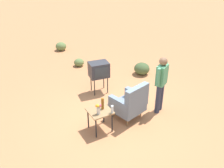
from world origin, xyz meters
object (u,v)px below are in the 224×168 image
object	(u,v)px
tv_on_stand	(99,70)
flower_vase	(98,109)
bottle_short_clear	(112,109)
armchair	(130,103)
bottle_tall_amber	(103,104)
side_table	(100,113)
person_standing	(161,82)

from	to	relation	value
tv_on_stand	flower_vase	world-z (taller)	tv_on_stand
bottle_short_clear	armchair	bearing A→B (deg)	-159.66
bottle_short_clear	bottle_tall_amber	bearing A→B (deg)	-65.56
side_table	bottle_short_clear	size ratio (longest dim) A/B	2.91
person_standing	flower_vase	world-z (taller)	person_standing
armchair	flower_vase	bearing A→B (deg)	7.59
tv_on_stand	side_table	bearing A→B (deg)	63.16
side_table	bottle_tall_amber	size ratio (longest dim) A/B	1.94
person_standing	bottle_short_clear	world-z (taller)	person_standing
tv_on_stand	flower_vase	xyz separation A→B (m)	(0.97, 1.84, -0.05)
side_table	bottle_short_clear	xyz separation A→B (m)	(-0.22, 0.23, 0.18)
side_table	flower_vase	distance (m)	0.27
person_standing	armchair	bearing A→B (deg)	-6.95
flower_vase	bottle_tall_amber	bearing A→B (deg)	-143.52
bottle_tall_amber	tv_on_stand	bearing A→B (deg)	-114.56
armchair	person_standing	bearing A→B (deg)	173.05
tv_on_stand	bottle_short_clear	xyz separation A→B (m)	(0.66, 1.97, -0.10)
armchair	bottle_tall_amber	distance (m)	0.86
bottle_short_clear	flower_vase	world-z (taller)	flower_vase
bottle_tall_amber	bottle_short_clear	bearing A→B (deg)	114.44
tv_on_stand	flower_vase	size ratio (longest dim) A/B	3.89
person_standing	side_table	bearing A→B (deg)	-2.56
armchair	person_standing	size ratio (longest dim) A/B	0.65
side_table	bottle_tall_amber	xyz separation A→B (m)	(-0.10, -0.03, 0.23)
armchair	flower_vase	size ratio (longest dim) A/B	4.00
armchair	bottle_short_clear	xyz separation A→B (m)	(0.71, 0.26, 0.18)
armchair	person_standing	world-z (taller)	person_standing
armchair	bottle_short_clear	world-z (taller)	armchair
armchair	tv_on_stand	distance (m)	1.73
bottle_short_clear	bottle_tall_amber	world-z (taller)	bottle_tall_amber
side_table	person_standing	xyz separation A→B (m)	(-1.84, 0.08, 0.44)
side_table	person_standing	distance (m)	1.89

